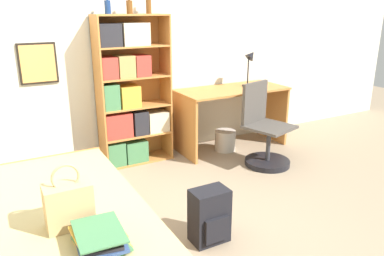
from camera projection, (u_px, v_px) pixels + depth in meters
The scene contains 14 objects.
ground_plane at pixel (142, 234), 3.02m from camera, with size 14.00×14.00×0.00m, color gray.
wall_back at pixel (79, 51), 4.01m from camera, with size 10.00×0.09×2.60m.
bed at pixel (61, 231), 2.69m from camera, with size 1.14×2.04×0.42m.
handbag at pixel (69, 204), 2.33m from camera, with size 0.29×0.18×0.42m.
book_stack_on_bed at pixel (100, 237), 2.16m from camera, with size 0.31×0.39×0.11m.
bookcase at pixel (128, 96), 4.19m from camera, with size 0.81×0.32×1.68m.
bottle_green at pixel (108, 7), 3.86m from camera, with size 0.07×0.07×0.19m.
bottle_brown at pixel (129, 7), 3.96m from camera, with size 0.07×0.07×0.19m.
bottle_clear at pixel (149, 6), 4.08m from camera, with size 0.06×0.06×0.22m.
desk at pixel (232, 106), 4.74m from camera, with size 1.39×0.63×0.78m.
desk_lamp at pixel (251, 61), 4.74m from camera, with size 0.19×0.14×0.47m.
desk_chair at pixel (265, 140), 4.30m from camera, with size 0.58×0.58×0.94m.
backpack at pixel (210, 216), 2.87m from camera, with size 0.29×0.22×0.43m.
waste_bin at pixel (225, 140), 4.76m from camera, with size 0.26×0.26×0.26m.
Camera 1 is at (-0.91, -2.48, 1.73)m, focal length 35.00 mm.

